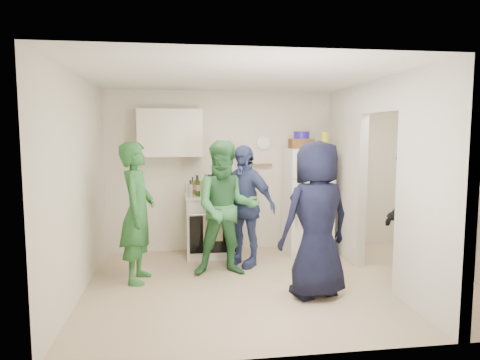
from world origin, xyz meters
name	(u,v)px	position (x,y,z in m)	size (l,w,h in m)	color
floor	(285,283)	(0.00, 0.00, 0.00)	(4.80, 4.80, 0.00)	tan
wall_back	(260,171)	(0.00, 1.70, 1.25)	(4.80, 4.80, 0.00)	silver
wall_front	(337,207)	(0.00, -1.70, 1.25)	(4.80, 4.80, 0.00)	silver
wall_left	(78,186)	(-2.40, 0.00, 1.25)	(3.40, 3.40, 0.00)	silver
wall_right	(469,180)	(2.40, 0.00, 1.25)	(3.40, 3.40, 0.00)	silver
ceiling	(287,77)	(0.00, 0.00, 2.50)	(4.80, 4.80, 0.00)	white
partition_pier_back	(346,173)	(1.20, 1.10, 1.25)	(0.12, 1.20, 2.50)	silver
partition_pier_front	(432,194)	(1.20, -1.10, 1.25)	(0.12, 1.20, 2.50)	silver
partition_header	(383,96)	(1.20, 0.00, 2.30)	(0.12, 1.00, 0.40)	silver
stove	(211,225)	(-0.81, 1.37, 0.46)	(0.77, 0.64, 0.92)	white
upper_cabinet	(170,133)	(-1.40, 1.52, 1.85)	(0.95, 0.34, 0.70)	silver
fridge	(308,201)	(0.68, 1.34, 0.81)	(0.66, 0.65, 1.61)	white
wicker_basket	(301,144)	(0.58, 1.39, 1.69)	(0.35, 0.25, 0.15)	brown
blue_bowl	(301,135)	(0.58, 1.39, 1.82)	(0.24, 0.24, 0.11)	#251697
yellow_cup_stack_top	(325,140)	(0.90, 1.24, 1.74)	(0.09, 0.09, 0.25)	#FBFF15
wall_clock	(263,143)	(0.05, 1.68, 1.70)	(0.22, 0.22, 0.03)	white
spice_shelf	(261,165)	(0.00, 1.65, 1.35)	(0.35, 0.08, 0.03)	olive
nook_window	(459,148)	(2.38, 0.20, 1.65)	(0.03, 0.70, 0.80)	black
nook_window_frame	(458,148)	(2.36, 0.20, 1.65)	(0.04, 0.76, 0.86)	white
nook_valance	(458,121)	(2.34, 0.20, 2.00)	(0.04, 0.82, 0.18)	white
yellow_cup_stack_stove	(204,189)	(-0.93, 1.15, 1.05)	(0.09, 0.09, 0.25)	#E8A413
red_cup	(227,193)	(-0.59, 1.17, 0.98)	(0.09, 0.09, 0.12)	#B90C2A
person_green_left	(137,212)	(-1.79, 0.36, 0.87)	(0.64, 0.42, 1.74)	#2E743C
person_green_center	(226,208)	(-0.68, 0.45, 0.88)	(0.85, 0.66, 1.75)	#34763E
person_denim	(243,206)	(-0.40, 0.83, 0.84)	(0.99, 0.41, 1.69)	navy
person_navy	(317,219)	(0.25, -0.43, 0.88)	(0.86, 0.56, 1.77)	black
person_nook	(421,209)	(1.78, 0.03, 0.88)	(1.13, 0.65, 1.76)	black
bottle_a	(193,186)	(-1.08, 1.51, 1.05)	(0.06, 0.06, 0.26)	olive
bottle_b	(198,186)	(-1.01, 1.29, 1.08)	(0.06, 0.06, 0.31)	#184922
bottle_c	(206,184)	(-0.88, 1.52, 1.07)	(0.07, 0.07, 0.30)	silver
bottle_d	(213,185)	(-0.78, 1.34, 1.08)	(0.07, 0.07, 0.31)	brown
bottle_e	(217,185)	(-0.70, 1.54, 1.06)	(0.07, 0.07, 0.27)	#A8AFBA
bottle_f	(222,184)	(-0.64, 1.39, 1.08)	(0.06, 0.06, 0.33)	#13361B
bottle_g	(226,183)	(-0.57, 1.50, 1.08)	(0.06, 0.06, 0.33)	olive
bottle_h	(190,188)	(-1.12, 1.25, 1.04)	(0.07, 0.07, 0.25)	#A7ABB3
bottle_i	(215,184)	(-0.75, 1.46, 1.08)	(0.07, 0.07, 0.32)	#5A2A0F
bottle_j	(232,185)	(-0.50, 1.26, 1.08)	(0.08, 0.08, 0.32)	#1D5726
bottle_k	(197,185)	(-1.02, 1.40, 1.07)	(0.06, 0.06, 0.31)	brown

